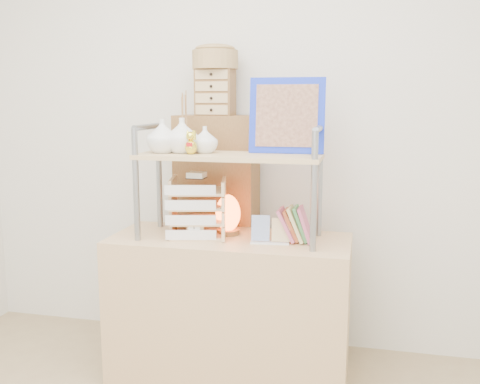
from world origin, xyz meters
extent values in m
cube|color=silver|center=(0.00, 1.70, 1.30)|extent=(3.40, 0.02, 2.60)
cube|color=tan|center=(0.00, 1.20, 0.38)|extent=(1.20, 0.50, 0.75)
cube|color=brown|center=(-0.17, 1.57, 0.68)|extent=(0.45, 0.25, 1.35)
cylinder|color=gray|center=(-0.43, 1.05, 1.02)|extent=(0.03, 0.03, 0.55)
cylinder|color=gray|center=(-0.43, 1.35, 1.02)|extent=(0.03, 0.03, 0.55)
cylinder|color=gray|center=(-0.43, 1.20, 1.30)|extent=(0.03, 0.30, 0.03)
cylinder|color=gray|center=(0.43, 1.05, 1.02)|extent=(0.03, 0.03, 0.55)
cylinder|color=gray|center=(0.43, 1.35, 1.02)|extent=(0.03, 0.03, 0.55)
cylinder|color=gray|center=(0.43, 1.20, 1.30)|extent=(0.03, 0.30, 0.03)
cube|color=tan|center=(0.00, 1.20, 1.16)|extent=(0.90, 0.34, 0.02)
imported|color=silver|center=(-0.34, 1.18, 1.26)|extent=(0.16, 0.16, 0.17)
imported|color=silver|center=(-0.24, 1.20, 1.26)|extent=(0.17, 0.17, 0.17)
imported|color=silver|center=(-0.13, 1.22, 1.24)|extent=(0.13, 0.13, 0.13)
cylinder|color=#274FAD|center=(-0.27, 1.32, 1.22)|extent=(0.07, 0.07, 0.10)
cube|color=#142CC3|center=(0.27, 1.30, 1.36)|extent=(0.37, 0.06, 0.37)
cube|color=brown|center=(0.27, 1.29, 1.36)|extent=(0.30, 0.04, 0.30)
cube|color=#BB5174|center=(0.38, 1.20, 0.83)|extent=(0.07, 0.12, 0.17)
cube|color=#4F9E56|center=(0.36, 1.22, 0.83)|extent=(0.08, 0.12, 0.16)
cube|color=#CBBB7A|center=(0.33, 1.20, 0.83)|extent=(0.08, 0.13, 0.16)
cube|color=#BF592D|center=(0.31, 1.22, 0.83)|extent=(0.09, 0.14, 0.16)
cube|color=#BB5174|center=(0.29, 1.20, 0.83)|extent=(0.09, 0.14, 0.16)
cube|color=#D8AF81|center=(-0.17, 1.21, 0.76)|extent=(0.32, 0.30, 0.01)
cube|color=white|center=(-0.17, 1.09, 0.78)|extent=(0.24, 0.07, 0.05)
cube|color=#D8AF81|center=(-0.17, 1.21, 0.83)|extent=(0.32, 0.30, 0.01)
cube|color=white|center=(-0.17, 1.09, 0.86)|extent=(0.24, 0.07, 0.05)
cube|color=#D8AF81|center=(-0.17, 1.21, 0.90)|extent=(0.32, 0.30, 0.01)
cube|color=white|center=(-0.17, 1.09, 0.93)|extent=(0.24, 0.07, 0.05)
cube|color=#D8AF81|center=(-0.17, 1.21, 0.98)|extent=(0.32, 0.30, 0.01)
cube|color=white|center=(-0.17, 1.09, 1.00)|extent=(0.24, 0.07, 0.05)
cube|color=beige|center=(-0.17, 1.19, 1.06)|extent=(0.08, 0.08, 0.03)
cylinder|color=brown|center=(-0.03, 1.27, 0.76)|extent=(0.12, 0.12, 0.03)
ellipsoid|color=#FF591E|center=(-0.03, 1.27, 0.87)|extent=(0.14, 0.13, 0.18)
cube|color=tan|center=(-0.15, 1.12, 0.81)|extent=(0.09, 0.06, 0.12)
cylinder|color=white|center=(-0.15, 1.10, 0.81)|extent=(0.06, 0.02, 0.06)
cube|color=white|center=(0.22, 1.14, 0.75)|extent=(0.19, 0.07, 0.01)
cube|color=#204495|center=(0.17, 1.14, 0.82)|extent=(0.09, 0.03, 0.12)
cube|color=tan|center=(0.27, 1.15, 0.82)|extent=(0.09, 0.03, 0.11)
cube|color=brown|center=(-0.17, 1.55, 1.48)|extent=(0.20, 0.15, 0.25)
cube|color=tan|center=(-0.17, 1.47, 1.38)|extent=(0.18, 0.01, 0.05)
cube|color=tan|center=(-0.17, 1.47, 1.44)|extent=(0.18, 0.01, 0.05)
cube|color=tan|center=(-0.17, 1.47, 1.51)|extent=(0.18, 0.01, 0.05)
cube|color=tan|center=(-0.17, 1.47, 1.57)|extent=(0.18, 0.01, 0.05)
cylinder|color=olive|center=(-0.17, 1.55, 1.65)|extent=(0.25, 0.25, 0.10)
camera|label=1|loc=(0.65, -1.33, 1.43)|focal=40.00mm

